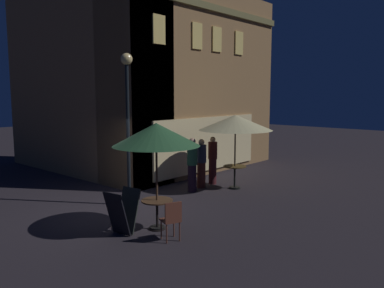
{
  "coord_description": "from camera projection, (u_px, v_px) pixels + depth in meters",
  "views": [
    {
      "loc": [
        -6.37,
        -8.41,
        3.2
      ],
      "look_at": [
        2.6,
        -0.51,
        1.65
      ],
      "focal_mm": 36.19,
      "sensor_mm": 36.0,
      "label": 1
    }
  ],
  "objects": [
    {
      "name": "patio_umbrella_1",
      "position": [
        156.0,
        135.0,
        8.93
      ],
      "size": [
        2.04,
        2.04,
        2.53
      ],
      "color": "black",
      "rests_on": "ground"
    },
    {
      "name": "menu_sandwich_board",
      "position": [
        123.0,
        212.0,
        8.83
      ],
      "size": [
        0.73,
        0.62,
        1.02
      ],
      "rotation": [
        0.0,
        0.0,
        0.11
      ],
      "color": "#252A25",
      "rests_on": "ground"
    },
    {
      "name": "ground_plane",
      "position": [
        116.0,
        211.0,
        10.66
      ],
      "size": [
        60.0,
        60.0,
        0.0
      ],
      "primitive_type": "plane",
      "color": "#282329"
    },
    {
      "name": "cafe_table_0",
      "position": [
        235.0,
        172.0,
        13.12
      ],
      "size": [
        0.77,
        0.77,
        0.78
      ],
      "color": "black",
      "rests_on": "ground"
    },
    {
      "name": "cafe_building",
      "position": [
        140.0,
        82.0,
        15.79
      ],
      "size": [
        8.58,
        8.71,
        7.37
      ],
      "color": "#966F45",
      "rests_on": "ground"
    },
    {
      "name": "cafe_table_1",
      "position": [
        157.0,
        208.0,
        9.16
      ],
      "size": [
        0.75,
        0.75,
        0.71
      ],
      "color": "black",
      "rests_on": "ground"
    },
    {
      "name": "patron_standing_2",
      "position": [
        201.0,
        163.0,
        13.2
      ],
      "size": [
        0.34,
        0.34,
        1.68
      ],
      "rotation": [
        0.0,
        0.0,
        3.0
      ],
      "color": "#54231B",
      "rests_on": "ground"
    },
    {
      "name": "patio_umbrella_0",
      "position": [
        235.0,
        123.0,
        12.9
      ],
      "size": [
        2.48,
        2.48,
        2.51
      ],
      "color": "black",
      "rests_on": "ground"
    },
    {
      "name": "patron_standing_0",
      "position": [
        192.0,
        165.0,
        12.65
      ],
      "size": [
        0.34,
        0.34,
        1.78
      ],
      "rotation": [
        0.0,
        0.0,
        5.34
      ],
      "color": "black",
      "rests_on": "ground"
    },
    {
      "name": "street_lamp_near_corner",
      "position": [
        127.0,
        100.0,
        10.84
      ],
      "size": [
        0.33,
        0.33,
        4.32
      ],
      "color": "black",
      "rests_on": "ground"
    },
    {
      "name": "patron_standing_1",
      "position": [
        213.0,
        160.0,
        13.74
      ],
      "size": [
        0.33,
        0.33,
        1.7
      ],
      "rotation": [
        0.0,
        0.0,
        0.87
      ],
      "color": "#451A1D",
      "rests_on": "ground"
    },
    {
      "name": "cafe_chair_0",
      "position": [
        172.0,
        217.0,
        8.39
      ],
      "size": [
        0.5,
        0.5,
        0.9
      ],
      "rotation": [
        0.0,
        0.0,
        1.19
      ],
      "color": "brown",
      "rests_on": "ground"
    }
  ]
}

